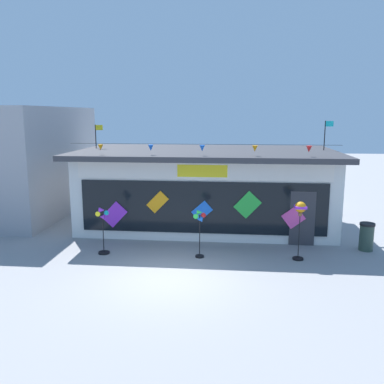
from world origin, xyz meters
TOP-DOWN VIEW (x-y plane):
  - ground_plane at (0.00, 0.00)m, footprint 80.00×80.00m
  - kite_shop_building at (0.73, 6.00)m, footprint 10.51×5.90m
  - wind_spinner_far_left at (-2.53, 1.84)m, footprint 0.41×0.39m
  - wind_spinner_left at (0.77, 1.80)m, footprint 0.41×0.29m
  - wind_spinner_center_left at (4.02, 1.93)m, footprint 0.37×0.37m
  - trash_bin at (6.54, 3.12)m, footprint 0.52×0.52m

SIDE VIEW (x-z plane):
  - ground_plane at x=0.00m, z-range 0.00..0.00m
  - trash_bin at x=6.54m, z-range 0.01..0.99m
  - wind_spinner_far_left at x=-2.53m, z-range 0.19..1.82m
  - wind_spinner_left at x=0.77m, z-range 0.32..1.96m
  - wind_spinner_center_left at x=4.02m, z-range 0.58..2.54m
  - kite_shop_building at x=0.73m, z-range -0.57..3.88m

